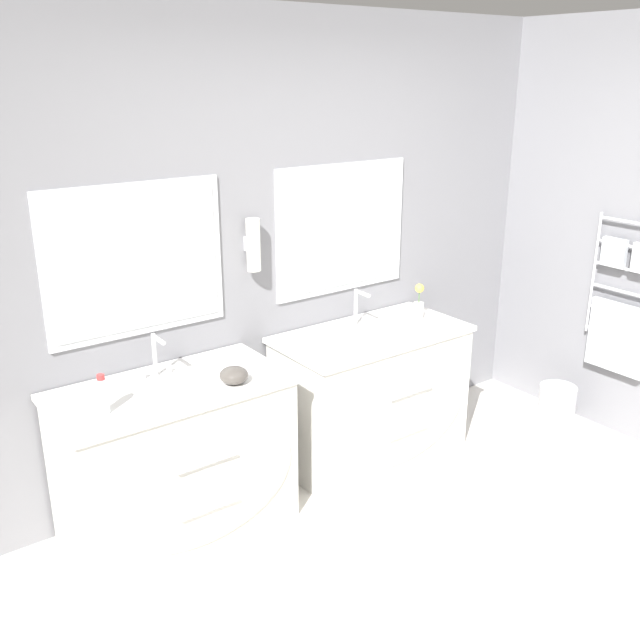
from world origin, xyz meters
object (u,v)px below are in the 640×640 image
(vanity_left, at_px, (179,461))
(amenity_bowl, at_px, (234,375))
(vanity_right, at_px, (375,396))
(toiletry_bottle, at_px, (103,395))
(waste_bin, at_px, (556,406))
(flower_vase, at_px, (419,304))

(vanity_left, relative_size, amenity_bowl, 8.06)
(vanity_right, distance_m, toiletry_bottle, 1.73)
(amenity_bowl, xyz_separation_m, waste_bin, (2.25, -0.32, -0.70))
(toiletry_bottle, xyz_separation_m, flower_vase, (2.04, 0.11, 0.01))
(flower_vase, xyz_separation_m, waste_bin, (0.84, -0.49, -0.75))
(vanity_right, relative_size, toiletry_bottle, 6.09)
(vanity_left, relative_size, vanity_right, 1.00)
(toiletry_bottle, relative_size, waste_bin, 0.63)
(vanity_left, relative_size, toiletry_bottle, 6.09)
(vanity_right, relative_size, amenity_bowl, 8.06)
(toiletry_bottle, distance_m, waste_bin, 3.00)
(vanity_left, bearing_deg, amenity_bowl, -23.74)
(toiletry_bottle, height_order, flower_vase, flower_vase)
(flower_vase, bearing_deg, vanity_right, -172.06)
(vanity_left, bearing_deg, waste_bin, -9.80)
(amenity_bowl, bearing_deg, vanity_left, 156.26)
(vanity_left, relative_size, waste_bin, 3.85)
(waste_bin, bearing_deg, toiletry_bottle, 172.58)
(vanity_right, bearing_deg, toiletry_bottle, -177.94)
(amenity_bowl, bearing_deg, flower_vase, 6.98)
(amenity_bowl, bearing_deg, waste_bin, -8.00)
(vanity_left, bearing_deg, vanity_right, 0.00)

